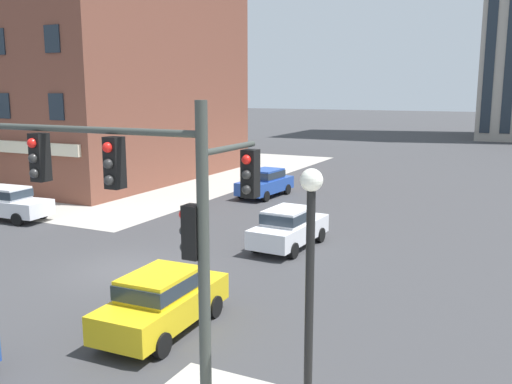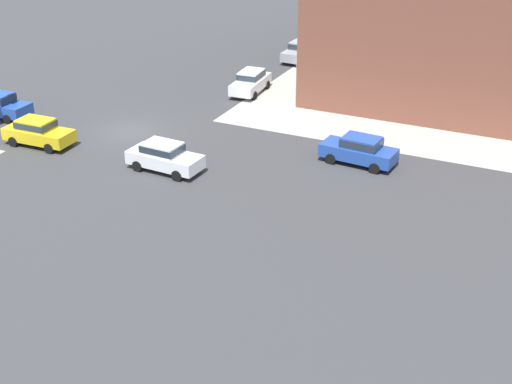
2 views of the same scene
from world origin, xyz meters
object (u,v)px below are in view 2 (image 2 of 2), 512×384
object	(u,v)px
car_cross_far	(38,131)
car_main_mid	(359,149)
car_cross_westbound	(301,50)
car_cross_eastbound	(330,27)
car_main_northbound_far	(164,156)
car_main_southbound_near	(251,81)

from	to	relation	value
car_cross_far	car_main_mid	bearing A→B (deg)	107.05
car_cross_westbound	car_cross_far	size ratio (longest dim) A/B	1.00
car_cross_eastbound	car_cross_westbound	size ratio (longest dim) A/B	0.98
car_main_northbound_far	car_cross_eastbound	size ratio (longest dim) A/B	1.02
car_main_southbound_near	car_cross_eastbound	size ratio (longest dim) A/B	1.03
car_cross_eastbound	car_main_southbound_near	bearing A→B (deg)	1.65
car_main_northbound_far	car_cross_westbound	world-z (taller)	same
car_main_southbound_near	car_cross_eastbound	bearing A→B (deg)	-178.35
car_cross_eastbound	car_main_northbound_far	bearing A→B (deg)	3.68
car_cross_eastbound	car_main_mid	size ratio (longest dim) A/B	0.97
car_cross_eastbound	car_cross_westbound	world-z (taller)	same
car_main_northbound_far	car_cross_far	xyz separation A→B (m)	(0.10, -9.10, 0.00)
car_cross_westbound	car_cross_far	world-z (taller)	same
car_main_northbound_far	car_cross_far	bearing A→B (deg)	-89.37
car_main_southbound_near	car_cross_far	bearing A→B (deg)	-26.76
car_main_northbound_far	car_cross_westbound	size ratio (longest dim) A/B	1.00
car_main_northbound_far	car_cross_far	world-z (taller)	same
car_cross_eastbound	car_main_mid	distance (m)	30.25
car_cross_westbound	car_main_mid	xyz separation A→B (m)	(18.76, 11.33, 0.00)
car_main_southbound_near	car_cross_westbound	distance (m)	9.71
car_cross_eastbound	car_cross_westbound	bearing A→B (deg)	3.92
car_main_mid	car_cross_far	size ratio (longest dim) A/B	1.02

